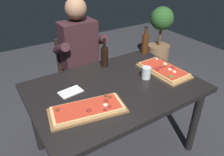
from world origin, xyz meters
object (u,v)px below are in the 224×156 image
pizza_rectangular_left (163,70)px  diner_chair (78,70)px  seated_diner (81,54)px  tumbler_near_camera (146,73)px  dining_table (115,95)px  potted_plant_corner (160,35)px  pizza_rectangular_front (88,109)px  wine_bottle_dark (145,43)px  oil_bottle_amber (105,56)px

pizza_rectangular_left → diner_chair: (-0.47, 0.89, -0.27)m
seated_diner → tumbler_near_camera: bearing=-71.6°
dining_table → potted_plant_corner: bearing=35.9°
pizza_rectangular_front → wine_bottle_dark: wine_bottle_dark is taller
tumbler_near_camera → pizza_rectangular_left: bearing=1.0°
wine_bottle_dark → diner_chair: bearing=141.9°
oil_bottle_amber → diner_chair: oil_bottle_amber is taller
pizza_rectangular_left → diner_chair: 1.04m
potted_plant_corner → oil_bottle_amber: bearing=-151.1°
wine_bottle_dark → seated_diner: size_ratio=0.22×
pizza_rectangular_left → tumbler_near_camera: bearing=-179.0°
pizza_rectangular_front → oil_bottle_amber: oil_bottle_amber is taller
pizza_rectangular_front → seated_diner: size_ratio=0.43×
wine_bottle_dark → potted_plant_corner: size_ratio=0.31×
potted_plant_corner → wine_bottle_dark: bearing=-141.6°
pizza_rectangular_front → tumbler_near_camera: (0.65, 0.14, 0.03)m
dining_table → wine_bottle_dark: wine_bottle_dark is taller
pizza_rectangular_left → tumbler_near_camera: tumbler_near_camera is taller
oil_bottle_amber → seated_diner: (-0.07, 0.37, -0.10)m
pizza_rectangular_front → potted_plant_corner: 2.55m
dining_table → seated_diner: (0.04, 0.74, 0.10)m
tumbler_near_camera → potted_plant_corner: bearing=42.0°
tumbler_near_camera → seated_diner: size_ratio=0.08×
tumbler_near_camera → diner_chair: bearing=106.1°
seated_diner → oil_bottle_amber: bearing=-78.7°
pizza_rectangular_front → pizza_rectangular_left: bearing=9.5°
potted_plant_corner → seated_diner: bearing=-162.9°
diner_chair → oil_bottle_amber: bearing=-81.4°
dining_table → diner_chair: bearing=87.3°
wine_bottle_dark → tumbler_near_camera: wine_bottle_dark is taller
tumbler_near_camera → potted_plant_corner: potted_plant_corner is taller
pizza_rectangular_left → potted_plant_corner: 1.81m
oil_bottle_amber → tumbler_near_camera: bearing=-65.3°
tumbler_near_camera → seated_diner: seated_diner is taller
pizza_rectangular_left → wine_bottle_dark: (0.13, 0.42, 0.10)m
potted_plant_corner → pizza_rectangular_front: bearing=-145.4°
pizza_rectangular_front → diner_chair: 1.14m
oil_bottle_amber → seated_diner: size_ratio=0.21×
wine_bottle_dark → tumbler_near_camera: (-0.34, -0.43, -0.06)m
tumbler_near_camera → pizza_rectangular_front: bearing=-167.7°
wine_bottle_dark → diner_chair: 0.85m
diner_chair → potted_plant_corner: potted_plant_corner is taller
pizza_rectangular_front → oil_bottle_amber: (0.46, 0.54, 0.09)m
pizza_rectangular_left → oil_bottle_amber: (-0.40, 0.40, 0.09)m
dining_table → potted_plant_corner: 2.15m
pizza_rectangular_front → wine_bottle_dark: 1.14m
oil_bottle_amber → seated_diner: bearing=101.3°
pizza_rectangular_left → oil_bottle_amber: bearing=135.0°
diner_chair → potted_plant_corner: size_ratio=0.91×
pizza_rectangular_left → seated_diner: bearing=121.4°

